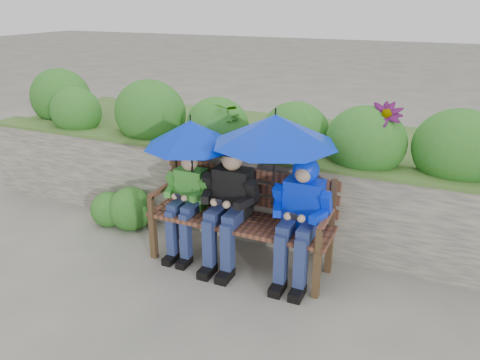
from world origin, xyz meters
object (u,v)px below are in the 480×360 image
at_px(boy_left, 187,198).
at_px(boy_right, 301,210).
at_px(park_bench, 242,212).
at_px(umbrella_right, 275,130).
at_px(umbrella_left, 191,133).
at_px(boy_middle, 228,202).

distance_m(boy_left, boy_right, 1.25).
relative_size(park_bench, umbrella_right, 1.62).
distance_m(park_bench, umbrella_left, 0.96).
bearing_deg(park_bench, boy_right, -7.73).
relative_size(park_bench, boy_right, 1.53).
distance_m(umbrella_left, umbrella_right, 0.92).
height_order(boy_middle, umbrella_right, umbrella_right).
relative_size(park_bench, boy_middle, 1.52).
bearing_deg(boy_middle, umbrella_right, 1.22).
bearing_deg(umbrella_right, umbrella_left, 178.17).
height_order(boy_left, umbrella_left, umbrella_left).
distance_m(boy_right, umbrella_left, 1.34).
bearing_deg(boy_left, boy_right, 0.14).
relative_size(boy_middle, boy_right, 1.01).
xyz_separation_m(boy_right, umbrella_right, (-0.28, -0.00, 0.77)).
xyz_separation_m(park_bench, umbrella_right, (0.37, -0.09, 0.94)).
relative_size(park_bench, umbrella_left, 1.98).
bearing_deg(boy_right, boy_left, -179.86).
bearing_deg(park_bench, boy_left, -171.45).
distance_m(boy_left, umbrella_right, 1.30).
xyz_separation_m(boy_middle, umbrella_left, (-0.43, 0.04, 0.66)).
distance_m(boy_left, boy_middle, 0.50).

